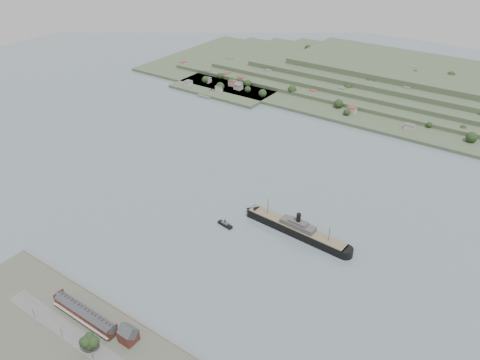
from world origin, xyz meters
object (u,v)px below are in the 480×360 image
Objects in this scene: gabled_building at (128,334)px; steamship at (293,228)px; tugboat at (225,224)px; terrace_row at (85,314)px; fig_tree at (89,342)px.

gabled_building is 0.13× the size of steamship.
gabled_building is 0.92× the size of tugboat.
steamship is at bearing 68.26° from terrace_row.
gabled_building is 24.14m from fig_tree.
fig_tree is at bearing -103.22° from steamship.
fig_tree is (23.66, -15.63, 3.54)m from terrace_row.
gabled_building is 165.35m from steamship.
gabled_building is at bearing -100.10° from steamship.
steamship is (29.00, 162.75, -3.45)m from gabled_building.
steamship is 7.79× the size of fig_tree.
steamship is 6.98× the size of tugboat.
terrace_row is 141.56m from tugboat.
steamship is at bearing 79.90° from gabled_building.
gabled_building is at bearing -79.94° from tugboat.
terrace_row is 3.95× the size of gabled_building.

